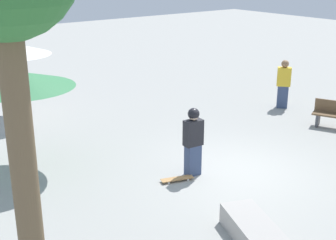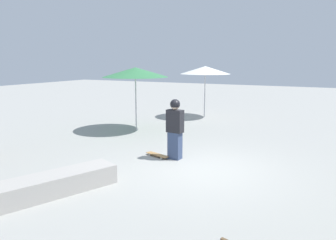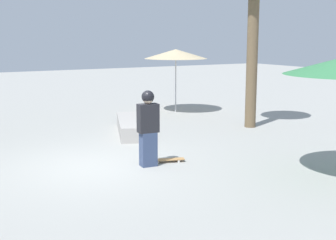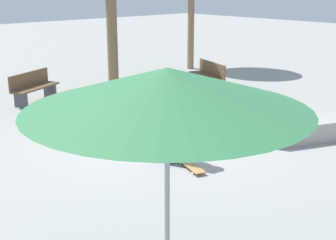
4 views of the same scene
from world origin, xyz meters
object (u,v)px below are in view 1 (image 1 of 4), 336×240
at_px(skateboard, 177,179).
at_px(bystander_watching, 283,84).
at_px(shade_umbrella_green, 21,80).
at_px(skater_main, 193,139).
at_px(shade_umbrella_white, 13,49).

distance_m(skateboard, bystander_watching, 7.17).
xyz_separation_m(shade_umbrella_green, bystander_watching, (-0.49, -9.26, -1.46)).
distance_m(shade_umbrella_green, bystander_watching, 9.39).
height_order(skater_main, shade_umbrella_white, shade_umbrella_white).
bearing_deg(skateboard, shade_umbrella_green, -30.68).
bearing_deg(shade_umbrella_green, shade_umbrella_white, -17.67).
bearing_deg(skater_main, bystander_watching, -153.96).
bearing_deg(skater_main, shade_umbrella_white, -70.48).
distance_m(skater_main, skateboard, 1.02).
bearing_deg(bystander_watching, shade_umbrella_white, -162.70).
relative_size(shade_umbrella_white, bystander_watching, 1.45).
bearing_deg(shade_umbrella_green, bystander_watching, -93.01).
xyz_separation_m(shade_umbrella_white, bystander_watching, (-4.68, -7.92, -1.45)).
relative_size(skateboard, shade_umbrella_white, 0.33).
bearing_deg(bystander_watching, skateboard, -112.68).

